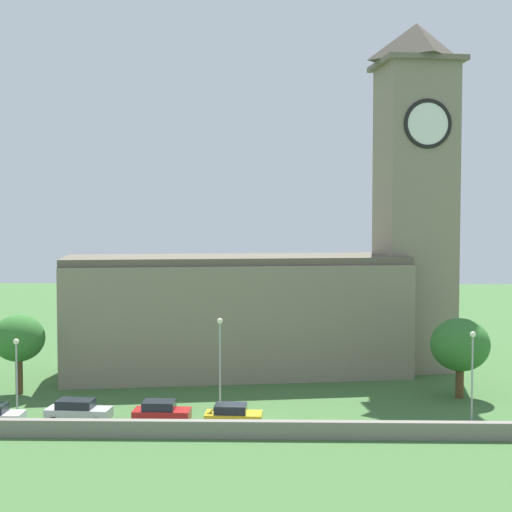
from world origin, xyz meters
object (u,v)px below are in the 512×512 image
Objects in this scene: church at (288,279)px; car_red at (161,412)px; streetlamp_west_mid at (220,351)px; tree_by_tower at (19,338)px; car_yellow at (233,416)px; tree_riverside_east at (460,345)px; streetlamp_central at (472,361)px; car_silver at (78,411)px; streetlamp_west_end at (16,363)px.

car_red is at bearing -116.90° from church.
streetlamp_west_mid reaches higher than tree_by_tower.
car_yellow is at bearing -102.45° from church.
tree_riverside_east is (37.52, -0.44, -0.34)m from tree_by_tower.
streetlamp_central is at bearing -53.68° from church.
streetlamp_west_mid is (10.37, 2.31, 4.09)m from car_silver.
car_silver is (-15.92, -18.86, -8.21)m from church.
tree_by_tower reaches higher than streetlamp_west_end.
tree_by_tower is at bearing 179.33° from tree_riverside_east.
tree_riverside_east is at bearing 26.92° from car_yellow.
tree_riverside_east is (0.96, 7.60, -0.09)m from streetlamp_central.
streetlamp_west_mid is (-1.16, 3.33, 4.11)m from car_yellow.
church is 22.85m from streetlamp_central.
church is at bearing 39.52° from streetlamp_west_end.
tree_riverside_east is at bearing 82.83° from streetlamp_central.
car_yellow is at bearing -70.83° from streetlamp_west_mid.
tree_by_tower reaches higher than car_yellow.
car_silver is 6.22m from car_red.
tree_by_tower is (-13.59, 9.13, 3.93)m from car_red.
tree_riverside_east is (19.77, 6.12, -0.51)m from streetlamp_west_mid.
car_silver reaches higher than car_yellow.
streetlamp_west_mid is (-5.55, -16.56, -4.12)m from church.
streetlamp_central is at bearing -12.41° from tree_by_tower.
car_silver is 0.65× the size of streetlamp_west_mid.
church reaches higher than streetlamp_central.
car_yellow is (11.53, -1.03, -0.02)m from car_silver.
streetlamp_central is (18.81, -1.49, -0.42)m from streetlamp_west_mid.
church reaches higher than streetlamp_west_end.
tree_by_tower is (-2.31, 7.31, 0.71)m from streetlamp_west_end.
car_red is 0.70× the size of streetlamp_west_end.
church is 5.20× the size of streetlamp_west_mid.
streetlamp_west_end is at bearing 171.18° from car_yellow.
streetlamp_west_end is (-20.99, -17.31, -4.99)m from church.
church is 18.24m from tree_riverside_east.
streetlamp_west_end is 0.89× the size of tree_riverside_east.
church is 9.35× the size of car_yellow.
car_silver is 31.50m from tree_riverside_east.
streetlamp_west_mid is at bearing 31.73° from car_red.
car_red is at bearing -177.30° from streetlamp_central.
streetlamp_west_end is 0.80× the size of streetlamp_west_mid.
tree_by_tower is at bearing 129.75° from car_silver.
streetlamp_central is at bearing -1.22° from streetlamp_west_end.
streetlamp_central is (22.97, 1.08, 3.68)m from car_red.
church is 5.82× the size of tree_riverside_east.
streetlamp_central reaches higher than car_silver.
tree_riverside_east reaches higher than car_red.
tree_riverside_east is at bearing -0.67° from tree_by_tower.
car_silver reaches higher than car_red.
streetlamp_central is at bearing 1.61° from car_silver.
church reaches higher than streetlamp_west_mid.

